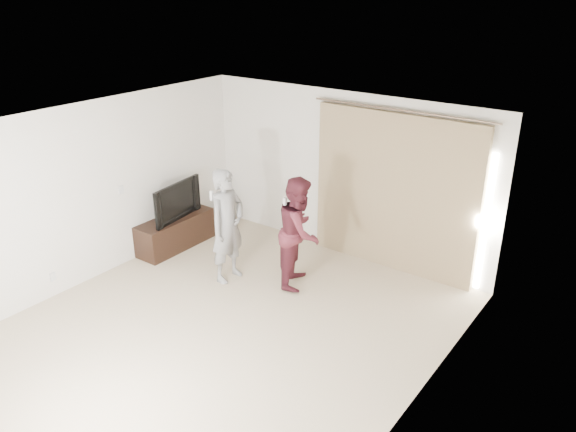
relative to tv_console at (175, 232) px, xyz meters
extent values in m
plane|color=#C7B195|center=(2.27, -1.20, -0.26)|extent=(5.50, 5.50, 0.00)
cube|color=white|center=(2.27, 1.55, 1.04)|extent=(5.00, 0.04, 2.60)
cube|color=white|center=(-0.23, -1.20, 1.04)|extent=(0.04, 5.50, 2.60)
cube|color=silver|center=(-0.22, -0.80, 0.94)|extent=(0.02, 0.08, 0.12)
cube|color=silver|center=(-0.22, -2.10, 0.04)|extent=(0.02, 0.08, 0.12)
cube|color=silver|center=(2.27, -1.20, 2.34)|extent=(5.00, 5.50, 0.01)
cube|color=#9C815F|center=(3.17, 1.48, 0.94)|extent=(2.60, 0.10, 2.40)
cylinder|color=#6E5C4D|center=(3.17, 1.48, 2.18)|extent=(2.80, 0.03, 0.03)
cube|color=white|center=(4.53, 1.52, 0.79)|extent=(0.08, 0.04, 2.00)
cube|color=black|center=(0.00, 0.00, 0.00)|extent=(0.47, 1.37, 0.53)
imported|color=black|center=(0.00, 0.00, 0.57)|extent=(0.27, 1.08, 0.61)
cylinder|color=tan|center=(0.17, 1.07, -0.23)|extent=(0.40, 0.40, 0.07)
cylinder|color=tan|center=(0.17, 1.07, 0.04)|extent=(0.22, 0.22, 0.47)
imported|color=gray|center=(1.42, -0.27, 0.59)|extent=(0.42, 0.63, 1.70)
cube|color=silver|center=(1.24, -0.37, 1.04)|extent=(0.04, 0.04, 0.14)
cube|color=silver|center=(1.24, -0.15, 0.93)|extent=(0.05, 0.05, 0.09)
imported|color=#531D27|center=(2.34, 0.24, 0.55)|extent=(0.87, 0.97, 1.63)
cube|color=silver|center=(2.16, 0.14, 0.99)|extent=(0.04, 0.04, 0.14)
cube|color=silver|center=(2.16, 0.36, 0.88)|extent=(0.05, 0.05, 0.09)
camera|label=1|loc=(6.47, -5.71, 3.87)|focal=35.00mm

